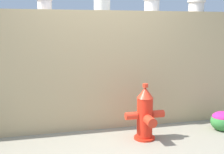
{
  "coord_description": "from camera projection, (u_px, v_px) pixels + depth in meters",
  "views": [
    {
      "loc": [
        -0.9,
        -3.36,
        1.55
      ],
      "look_at": [
        0.15,
        0.76,
        0.82
      ],
      "focal_mm": 46.58,
      "sensor_mm": 36.0,
      "label": 1
    }
  ],
  "objects": [
    {
      "name": "stone_wall",
      "position": [
        99.0,
        70.0,
        4.45
      ],
      "size": [
        5.62,
        0.29,
        1.79
      ],
      "primitive_type": "cube",
      "color": "tan",
      "rests_on": "ground"
    },
    {
      "name": "fire_hydrant",
      "position": [
        145.0,
        115.0,
        4.01
      ],
      "size": [
        0.56,
        0.44,
        0.79
      ],
      "color": "red",
      "rests_on": "ground"
    },
    {
      "name": "flower_bush_left",
      "position": [
        223.0,
        120.0,
        4.41
      ],
      "size": [
        0.39,
        0.35,
        0.3
      ],
      "color": "#347D37",
      "rests_on": "ground"
    },
    {
      "name": "ground_plane",
      "position": [
        115.0,
        150.0,
        3.69
      ],
      "size": [
        24.0,
        24.0,
        0.0
      ],
      "primitive_type": "plane",
      "color": "gray"
    }
  ]
}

